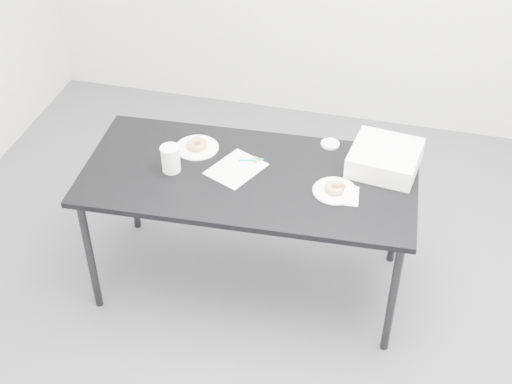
% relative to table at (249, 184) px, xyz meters
% --- Properties ---
extents(floor, '(4.00, 4.00, 0.00)m').
position_rel_table_xyz_m(floor, '(0.06, -0.20, -0.69)').
color(floor, '#48484D').
rests_on(floor, ground).
extents(table, '(1.68, 0.86, 0.75)m').
position_rel_table_xyz_m(table, '(0.00, 0.00, 0.00)').
color(table, black).
rests_on(table, floor).
extents(scorecard, '(0.30, 0.33, 0.00)m').
position_rel_table_xyz_m(scorecard, '(-0.07, 0.03, 0.06)').
color(scorecard, white).
rests_on(scorecard, table).
extents(logo_patch, '(0.06, 0.06, 0.00)m').
position_rel_table_xyz_m(logo_patch, '(0.00, 0.12, 0.06)').
color(logo_patch, '#35912A').
rests_on(logo_patch, scorecard).
extents(pen, '(0.12, 0.05, 0.01)m').
position_rel_table_xyz_m(pen, '(-0.02, 0.11, 0.06)').
color(pen, '#0C8C89').
rests_on(pen, scorecard).
extents(napkin, '(0.16, 0.16, 0.00)m').
position_rel_table_xyz_m(napkin, '(0.47, -0.05, 0.06)').
color(napkin, white).
rests_on(napkin, table).
extents(plate_near, '(0.21, 0.21, 0.01)m').
position_rel_table_xyz_m(plate_near, '(0.43, -0.03, 0.06)').
color(plate_near, white).
rests_on(plate_near, napkin).
extents(donut_near, '(0.10, 0.10, 0.03)m').
position_rel_table_xyz_m(donut_near, '(0.43, -0.03, 0.08)').
color(donut_near, '#BC793B').
rests_on(donut_near, plate_near).
extents(plate_far, '(0.22, 0.22, 0.01)m').
position_rel_table_xyz_m(plate_far, '(-0.32, 0.15, 0.06)').
color(plate_far, white).
rests_on(plate_far, table).
extents(donut_far, '(0.11, 0.11, 0.03)m').
position_rel_table_xyz_m(donut_far, '(-0.32, 0.15, 0.08)').
color(donut_far, '#BC793B').
rests_on(donut_far, plate_far).
extents(coffee_cup, '(0.09, 0.09, 0.14)m').
position_rel_table_xyz_m(coffee_cup, '(-0.38, -0.06, 0.13)').
color(coffee_cup, white).
rests_on(coffee_cup, table).
extents(cup_lid, '(0.10, 0.10, 0.01)m').
position_rel_table_xyz_m(cup_lid, '(0.35, 0.35, 0.06)').
color(cup_lid, white).
rests_on(cup_lid, table).
extents(bakery_box, '(0.37, 0.37, 0.11)m').
position_rel_table_xyz_m(bakery_box, '(0.64, 0.22, 0.11)').
color(bakery_box, white).
rests_on(bakery_box, table).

